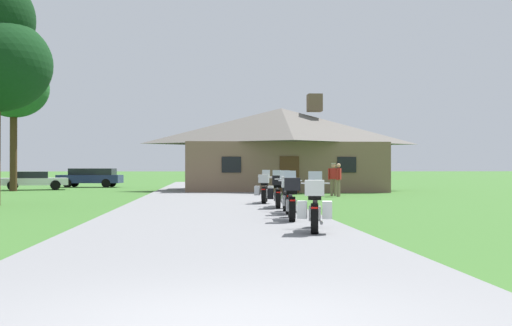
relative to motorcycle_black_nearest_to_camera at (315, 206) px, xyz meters
name	(u,v)px	position (x,y,z in m)	size (l,w,h in m)	color
ground_plane	(210,204)	(-2.18, 11.85, -0.61)	(500.00, 500.00, 0.00)	#386628
asphalt_driveway	(211,206)	(-2.18, 9.85, -0.58)	(6.40, 80.00, 0.06)	slate
motorcycle_black_nearest_to_camera	(315,206)	(0.00, 0.00, 0.00)	(0.96, 2.07, 1.30)	black
motorcycle_blue_second_in_row	(291,199)	(-0.09, 3.15, 0.01)	(0.69, 2.08, 1.30)	black
motorcycle_white_third_in_row	(287,195)	(0.11, 5.66, 0.01)	(0.66, 2.08, 1.30)	black
motorcycle_green_fourth_in_row	(278,192)	(0.13, 8.35, 0.00)	(0.82, 2.08, 1.30)	black
motorcycle_orange_farthest_in_row	(265,189)	(-0.06, 11.33, 0.00)	(0.92, 2.08, 1.30)	black
stone_lodge	(281,148)	(2.37, 26.41, 2.08)	(12.53, 8.35, 6.11)	brown
bystander_red_shirt_near_lodge	(339,178)	(4.24, 17.83, 0.32)	(0.35, 0.51, 1.67)	#75664C
bystander_red_shirt_beside_signpost	(333,177)	(4.20, 18.92, 0.34)	(0.55, 0.26, 1.69)	#75664C
tree_left_far	(14,80)	(-14.27, 26.93, 6.25)	(4.30, 4.30, 9.72)	#422D19
parked_navy_suv_far_left	(91,177)	(-10.94, 34.73, 0.17)	(4.76, 2.30, 1.40)	navy
parked_white_sedan_far_left	(34,180)	(-13.59, 29.08, 0.03)	(4.52, 2.82, 1.20)	silver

